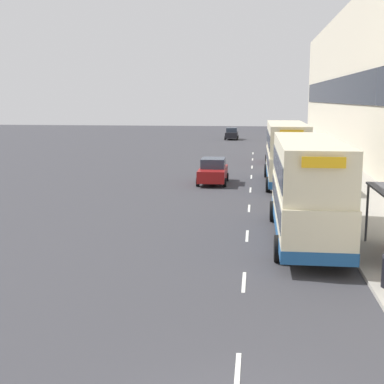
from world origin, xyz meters
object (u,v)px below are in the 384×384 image
object	(u,v)px
car_0	(276,153)
car_2	(232,134)
car_1	(213,171)
double_decker_bus_ahead	(286,152)
double_decker_bus_near	(307,188)

from	to	relation	value
car_0	car_2	bearing A→B (deg)	100.90
car_1	car_2	world-z (taller)	car_1
car_2	double_decker_bus_ahead	bearing A→B (deg)	97.79
car_2	double_decker_bus_near	bearing A→B (deg)	95.80
double_decker_bus_near	car_0	distance (m)	28.22
car_0	double_decker_bus_near	bearing A→B (deg)	-89.47
double_decker_bus_near	car_0	xyz separation A→B (m)	(-0.26, 28.18, -1.40)
double_decker_bus_ahead	car_0	world-z (taller)	double_decker_bus_ahead
double_decker_bus_ahead	car_2	size ratio (longest dim) A/B	2.67
double_decker_bus_ahead	car_1	distance (m)	5.29
double_decker_bus_near	car_1	size ratio (longest dim) A/B	2.35
double_decker_bus_near	car_2	xyz separation A→B (m)	(-5.77, 56.79, -1.43)
double_decker_bus_ahead	car_1	bearing A→B (deg)	-179.26
double_decker_bus_near	car_1	distance (m)	15.94
double_decker_bus_near	car_0	world-z (taller)	double_decker_bus_near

